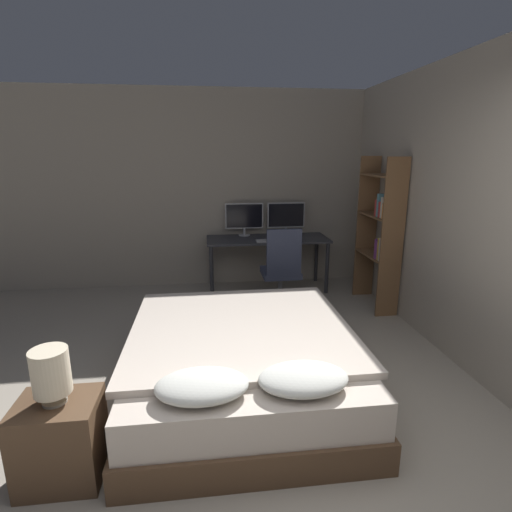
% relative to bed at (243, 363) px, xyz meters
% --- Properties ---
extents(wall_back, '(12.00, 0.06, 2.70)m').
position_rel_bed_xyz_m(wall_back, '(0.17, 2.86, 1.08)').
color(wall_back, '#9E9384').
rests_on(wall_back, ground_plane).
extents(wall_side_right, '(0.06, 12.00, 2.70)m').
position_rel_bed_xyz_m(wall_side_right, '(2.00, 0.18, 1.08)').
color(wall_side_right, '#9E9384').
rests_on(wall_side_right, ground_plane).
extents(bed, '(1.71, 1.96, 0.61)m').
position_rel_bed_xyz_m(bed, '(0.00, 0.00, 0.00)').
color(bed, brown).
rests_on(bed, ground_plane).
extents(nightstand, '(0.45, 0.36, 0.50)m').
position_rel_bed_xyz_m(nightstand, '(-1.12, -0.72, -0.01)').
color(nightstand, brown).
rests_on(nightstand, ground_plane).
extents(bedside_lamp, '(0.20, 0.20, 0.32)m').
position_rel_bed_xyz_m(bedside_lamp, '(-1.12, -0.72, 0.43)').
color(bedside_lamp, gray).
rests_on(bedside_lamp, nightstand).
extents(desk, '(1.65, 0.63, 0.73)m').
position_rel_bed_xyz_m(desk, '(0.58, 2.47, 0.38)').
color(desk, '#38383D').
rests_on(desk, ground_plane).
extents(monitor_left, '(0.53, 0.16, 0.45)m').
position_rel_bed_xyz_m(monitor_left, '(0.28, 2.69, 0.72)').
color(monitor_left, '#B7B7BC').
rests_on(monitor_left, desk).
extents(monitor_right, '(0.53, 0.16, 0.45)m').
position_rel_bed_xyz_m(monitor_right, '(0.87, 2.69, 0.72)').
color(monitor_right, '#B7B7BC').
rests_on(monitor_right, desk).
extents(keyboard, '(0.36, 0.13, 0.02)m').
position_rel_bed_xyz_m(keyboard, '(0.58, 2.26, 0.47)').
color(keyboard, '#B7B7BC').
rests_on(keyboard, desk).
extents(computer_mouse, '(0.07, 0.05, 0.04)m').
position_rel_bed_xyz_m(computer_mouse, '(0.85, 2.26, 0.48)').
color(computer_mouse, '#B7B7BC').
rests_on(computer_mouse, desk).
extents(office_chair, '(0.52, 0.52, 1.02)m').
position_rel_bed_xyz_m(office_chair, '(0.63, 1.70, 0.14)').
color(office_chair, black).
rests_on(office_chair, ground_plane).
extents(bookshelf, '(0.27, 0.76, 1.82)m').
position_rel_bed_xyz_m(bookshelf, '(1.81, 1.63, 0.74)').
color(bookshelf, brown).
rests_on(bookshelf, ground_plane).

